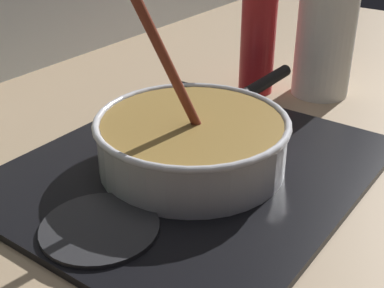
# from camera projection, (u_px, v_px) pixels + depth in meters

# --- Properties ---
(ground) EXTENTS (2.40, 1.60, 0.04)m
(ground) POSITION_uv_depth(u_px,v_px,m) (323.00, 228.00, 0.72)
(ground) COLOR #9E8466
(hob_plate) EXTENTS (0.56, 0.48, 0.01)m
(hob_plate) POSITION_uv_depth(u_px,v_px,m) (192.00, 169.00, 0.81)
(hob_plate) COLOR black
(hob_plate) RESTS_ON ground
(burner_ring) EXTENTS (0.16, 0.16, 0.01)m
(burner_ring) POSITION_uv_depth(u_px,v_px,m) (192.00, 163.00, 0.81)
(burner_ring) COLOR #592D0C
(burner_ring) RESTS_ON hob_plate
(spare_burner) EXTENTS (0.15, 0.15, 0.01)m
(spare_burner) POSITION_uv_depth(u_px,v_px,m) (100.00, 228.00, 0.66)
(spare_burner) COLOR #262628
(spare_burner) RESTS_ON hob_plate
(cooking_pan) EXTENTS (0.45, 0.29, 0.27)m
(cooking_pan) POSITION_uv_depth(u_px,v_px,m) (193.00, 141.00, 0.79)
(cooking_pan) COLOR silver
(cooking_pan) RESTS_ON hob_plate
(sauce_bottle) EXTENTS (0.07, 0.07, 0.26)m
(sauce_bottle) POSITION_uv_depth(u_px,v_px,m) (258.00, 41.00, 1.06)
(sauce_bottle) COLOR red
(sauce_bottle) RESTS_ON ground
(paper_towel_roll) EXTENTS (0.12, 0.12, 0.24)m
(paper_towel_roll) POSITION_uv_depth(u_px,v_px,m) (325.00, 36.00, 1.04)
(paper_towel_roll) COLOR white
(paper_towel_roll) RESTS_ON ground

